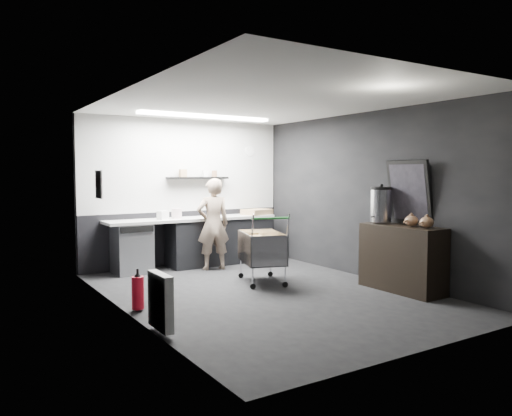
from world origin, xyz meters
TOP-DOWN VIEW (x-y plane):
  - floor at (0.00, 0.00)m, footprint 5.50×5.50m
  - ceiling at (0.00, 0.00)m, footprint 5.50×5.50m
  - wall_back at (0.00, 2.75)m, footprint 5.50×0.00m
  - wall_front at (0.00, -2.75)m, footprint 5.50×0.00m
  - wall_left at (-2.00, 0.00)m, footprint 0.00×5.50m
  - wall_right at (2.00, 0.00)m, footprint 0.00×5.50m
  - kitchen_wall_panel at (0.00, 2.73)m, footprint 3.95×0.02m
  - dado_panel at (0.00, 2.73)m, footprint 3.95×0.02m
  - floating_shelf at (0.20, 2.62)m, footprint 1.20×0.22m
  - wall_clock at (1.40, 2.72)m, footprint 0.20×0.03m
  - poster at (-1.98, 1.30)m, footprint 0.02×0.30m
  - poster_red_band at (-1.98, 1.30)m, footprint 0.02×0.22m
  - radiator at (-1.94, -0.90)m, footprint 0.10×0.50m
  - ceiling_strip at (0.00, 1.85)m, footprint 2.40×0.20m
  - prep_counter at (0.14, 2.42)m, footprint 3.20×0.61m
  - person at (0.18, 1.97)m, footprint 0.65×0.49m
  - shopping_cart at (0.33, 0.62)m, footprint 0.86×1.14m
  - sideboard at (1.75, -0.90)m, footprint 0.54×1.27m
  - fire_extinguisher at (-1.85, 0.09)m, footprint 0.15×0.15m
  - cardboard_box at (1.35, 2.37)m, footprint 0.60×0.51m
  - pink_tub at (-0.32, 2.42)m, footprint 0.18×0.18m
  - white_container at (-0.60, 2.37)m, footprint 0.21×0.18m

SIDE VIEW (x-z plane):
  - floor at x=0.00m, z-range 0.00..0.00m
  - fire_extinguisher at x=-1.85m, z-range -0.01..0.50m
  - radiator at x=-1.94m, z-range 0.05..0.65m
  - prep_counter at x=0.14m, z-range 0.01..0.91m
  - dado_panel at x=0.00m, z-range 0.00..1.00m
  - shopping_cart at x=0.33m, z-range -0.02..1.05m
  - sideboard at x=1.75m, z-range -0.35..1.55m
  - person at x=0.18m, z-range 0.00..1.62m
  - cardboard_box at x=1.35m, z-range 0.90..1.00m
  - white_container at x=-0.60m, z-range 0.90..1.05m
  - pink_tub at x=-0.32m, z-range 0.90..1.08m
  - wall_back at x=0.00m, z-range -1.40..4.10m
  - wall_front at x=0.00m, z-range -1.40..4.10m
  - wall_left at x=-2.00m, z-range -1.40..4.10m
  - wall_right at x=2.00m, z-range -1.40..4.10m
  - poster at x=-1.98m, z-range 1.35..1.75m
  - floating_shelf at x=0.20m, z-range 1.60..1.64m
  - poster_red_band at x=-1.98m, z-range 1.57..1.67m
  - kitchen_wall_panel at x=0.00m, z-range 1.00..2.70m
  - wall_clock at x=1.40m, z-range 2.05..2.25m
  - ceiling_strip at x=0.00m, z-range 2.65..2.69m
  - ceiling at x=0.00m, z-range 2.70..2.70m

